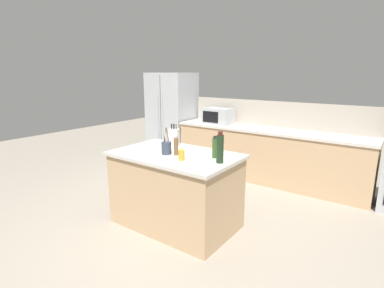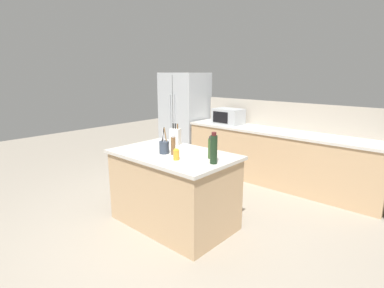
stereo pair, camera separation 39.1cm
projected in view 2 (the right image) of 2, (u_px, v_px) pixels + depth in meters
The scene contains 12 objects.
ground_plane at pixel (174, 223), 3.89m from camera, with size 14.00×14.00×0.00m, color gray.
back_counter_run at pixel (276, 157), 5.18m from camera, with size 3.42×0.66×0.94m.
wall_backsplash at pixel (287, 115), 5.24m from camera, with size 3.38×0.03×0.46m, color #B2A899.
kitchen_island at pixel (174, 189), 3.78m from camera, with size 1.54×0.96×0.94m.
refrigerator at pixel (185, 117), 6.54m from camera, with size 0.93×0.75×1.90m.
microwave at pixel (228, 116), 5.70m from camera, with size 0.54×0.39×0.29m.
knife_block at pixel (175, 136), 4.07m from camera, with size 0.16×0.14×0.29m.
utensil_crock at pixel (164, 147), 3.63m from camera, with size 0.12×0.12×0.32m.
honey_jar at pixel (176, 155), 3.36m from camera, with size 0.07×0.07×0.13m.
olive_oil_bottle at pixel (211, 148), 3.41m from camera, with size 0.06×0.06×0.26m.
wine_bottle at pixel (214, 149), 3.21m from camera, with size 0.08×0.08×0.35m.
pepper_grinder at pixel (173, 145), 3.57m from camera, with size 0.06×0.06×0.24m.
Camera 2 is at (2.53, -2.49, 1.90)m, focal length 28.00 mm.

